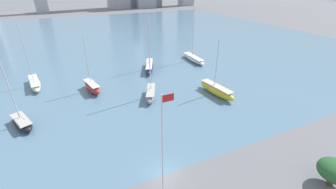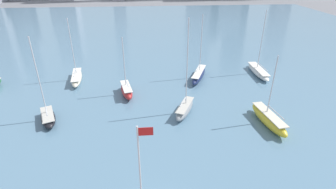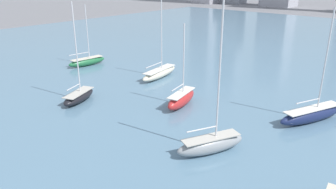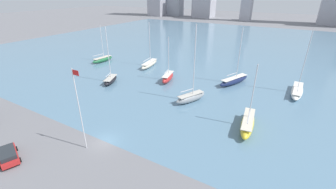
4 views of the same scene
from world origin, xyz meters
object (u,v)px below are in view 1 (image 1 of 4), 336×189
Objects in this scene: sailboat_red at (92,87)px; sailboat_white at (193,58)px; sailboat_navy at (149,66)px; sailboat_gray at (151,93)px; sailboat_black at (22,122)px; flag_pole at (163,147)px; sailboat_cream at (35,83)px; sailboat_yellow at (217,90)px.

sailboat_red is 30.39m from sailboat_white.
sailboat_gray is (-5.16, -14.51, 0.06)m from sailboat_navy.
sailboat_gray is at bearing -20.76° from sailboat_black.
sailboat_gray is at bearing -49.90° from sailboat_red.
sailboat_gray reaches higher than sailboat_black.
flag_pole is 0.95× the size of sailboat_cream.
sailboat_red is 14.66m from sailboat_black.
sailboat_yellow is at bearing -107.11° from sailboat_white.
sailboat_gray is at bearing -139.67° from sailboat_white.
sailboat_cream is (-21.24, 15.45, -0.17)m from sailboat_gray.
sailboat_black reaches higher than flag_pole.
sailboat_navy is at bearing 95.43° from sailboat_gray.
sailboat_red is 0.71× the size of sailboat_gray.
sailboat_cream is at bearing 133.06° from sailboat_red.
sailboat_gray is (-12.65, 4.38, -0.00)m from sailboat_yellow.
flag_pole is at bearing -123.90° from sailboat_white.
sailboat_cream is (0.99, 15.95, 0.02)m from sailboat_black.
sailboat_yellow is 0.71× the size of sailboat_gray.
sailboat_red is 25.84m from sailboat_yellow.
sailboat_yellow is 35.09m from sailboat_black.
sailboat_navy is at bearing 11.35° from sailboat_red.
flag_pole is 0.89× the size of sailboat_white.
sailboat_gray reaches higher than sailboat_navy.
sailboat_yellow is 21.26m from sailboat_white.
sailboat_gray is (6.86, 21.82, -5.68)m from flag_pole.
sailboat_white is (6.52, 20.23, -0.25)m from sailboat_yellow.
flag_pole reaches higher than sailboat_red.
sailboat_red is 1.00× the size of sailboat_yellow.
flag_pole is 26.78m from sailboat_yellow.
flag_pole is 38.69m from sailboat_navy.
sailboat_navy reaches higher than sailboat_cream.
sailboat_gray reaches higher than flag_pole.
sailboat_navy is 1.04× the size of sailboat_cream.
sailboat_cream is at bearing 111.09° from flag_pole.
sailboat_gray reaches higher than sailboat_red.
sailboat_yellow is 0.80× the size of sailboat_white.
flag_pole is at bearing -77.51° from sailboat_cream.
sailboat_white is (29.31, 8.05, -0.26)m from sailboat_red.
sailboat_white is at bearing 28.10° from sailboat_navy.
sailboat_yellow is 13.39m from sailboat_gray.
sailboat_gray is at bearing 72.54° from flag_pole.
sailboat_navy is at bearing 6.69° from sailboat_black.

